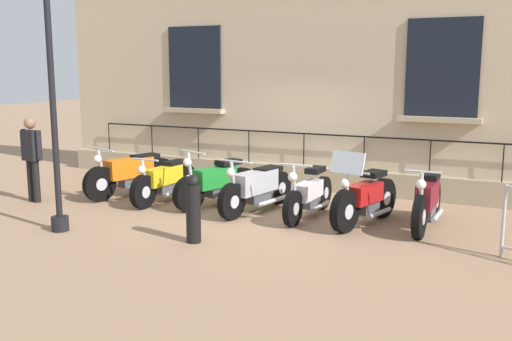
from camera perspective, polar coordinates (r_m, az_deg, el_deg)
ground_plane at (r=11.07m, az=0.91°, el=-3.75°), size 60.00×60.00×0.00m
building_facade at (r=12.97m, az=5.49°, el=11.70°), size 0.82×12.70×6.21m
motorcycle_orange at (r=12.39m, az=-12.09°, el=-0.29°), size 2.16×0.98×1.05m
motorcycle_yellow at (r=11.71m, az=-8.88°, el=-1.03°), size 2.01×0.60×0.94m
motorcycle_green at (r=11.27m, az=-3.87°, el=-1.28°), size 1.97×0.94×1.12m
motorcycle_silver at (r=10.77m, az=0.06°, el=-1.70°), size 2.12×0.84×1.04m
motorcycle_white at (r=10.42m, az=5.18°, el=-2.40°), size 2.05×0.59×1.05m
motorcycle_red at (r=10.04m, az=10.56°, el=-2.76°), size 1.96×0.84×1.32m
motorcycle_maroon at (r=10.01m, az=16.38°, el=-3.02°), size 1.96×0.55×1.07m
lamppost at (r=9.82m, az=-19.71°, el=14.45°), size 0.37×1.07×4.87m
bollard at (r=8.92m, az=-6.14°, el=-3.72°), size 0.22×0.22×1.05m
pedestrian_standing at (r=12.28m, az=-21.04°, el=1.46°), size 0.26×0.53×1.68m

